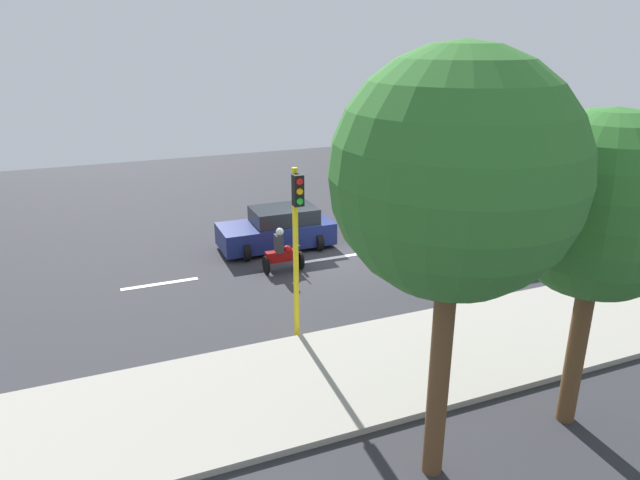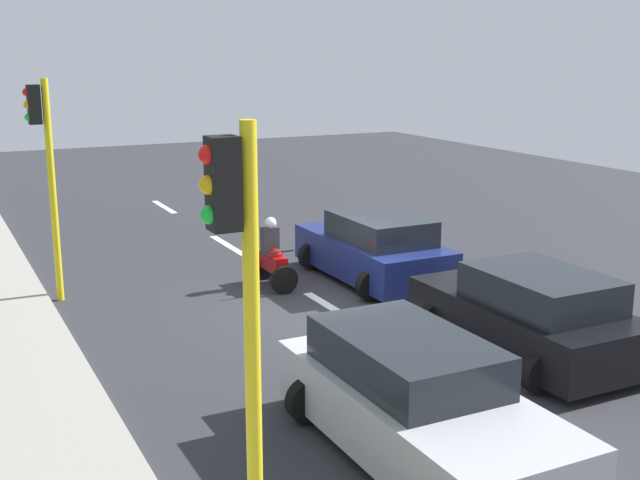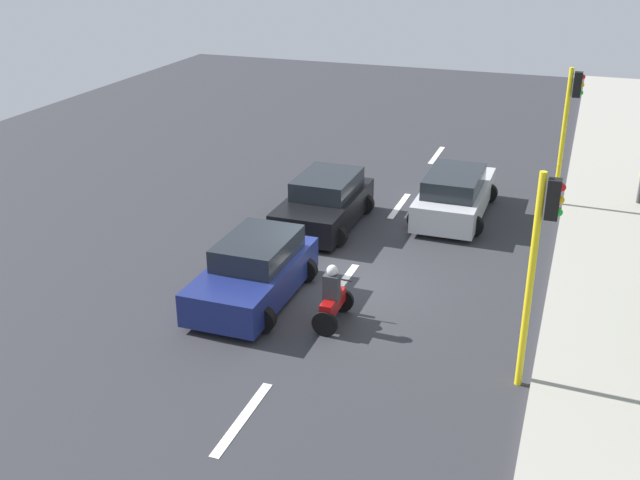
# 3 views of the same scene
# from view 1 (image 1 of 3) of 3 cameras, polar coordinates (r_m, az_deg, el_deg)

# --- Properties ---
(ground_plane) EXTENTS (40.00, 60.00, 0.10)m
(ground_plane) POSITION_cam_1_polar(r_m,az_deg,el_deg) (20.33, 1.28, -1.95)
(ground_plane) COLOR #2D2D33
(sidewalk) EXTENTS (4.00, 60.00, 0.15)m
(sidewalk) POSITION_cam_1_polar(r_m,az_deg,el_deg) (14.76, 12.33, -10.76)
(sidewalk) COLOR #9E998E
(sidewalk) RESTS_ON ground
(lane_stripe_north) EXTENTS (0.20, 2.40, 0.01)m
(lane_stripe_north) POSITION_cam_1_polar(r_m,az_deg,el_deg) (18.92, -15.68, -4.25)
(lane_stripe_north) COLOR white
(lane_stripe_north) RESTS_ON ground
(lane_stripe_mid) EXTENTS (0.20, 2.40, 0.01)m
(lane_stripe_mid) POSITION_cam_1_polar(r_m,az_deg,el_deg) (20.31, 1.29, -1.80)
(lane_stripe_mid) COLOR white
(lane_stripe_mid) RESTS_ON ground
(lane_stripe_south) EXTENTS (0.20, 2.40, 0.01)m
(lane_stripe_south) POSITION_cam_1_polar(r_m,az_deg,el_deg) (23.22, 15.00, 0.31)
(lane_stripe_south) COLOR white
(lane_stripe_south) RESTS_ON ground
(lane_stripe_far_south) EXTENTS (0.20, 2.40, 0.01)m
(lane_stripe_far_south) POSITION_cam_1_polar(r_m,az_deg,el_deg) (27.16, 25.22, 1.87)
(lane_stripe_far_south) COLOR white
(lane_stripe_far_south) RESTS_ON ground
(car_dark_blue) EXTENTS (2.30, 4.16, 1.52)m
(car_dark_blue) POSITION_cam_1_polar(r_m,az_deg,el_deg) (21.16, -4.25, 1.07)
(car_dark_blue) COLOR navy
(car_dark_blue) RESTS_ON ground
(car_black) EXTENTS (2.37, 4.18, 1.52)m
(car_black) POSITION_cam_1_polar(r_m,az_deg,el_deg) (23.14, 7.91, 2.58)
(car_black) COLOR black
(car_black) RESTS_ON ground
(car_silver) EXTENTS (2.28, 4.59, 1.52)m
(car_silver) POSITION_cam_1_polar(r_m,az_deg,el_deg) (21.49, 17.39, 0.50)
(car_silver) COLOR #B7B7BC
(car_silver) RESTS_ON ground
(motorcycle) EXTENTS (0.60, 1.30, 1.53)m
(motorcycle) POSITION_cam_1_polar(r_m,az_deg,el_deg) (19.02, -3.80, -1.31)
(motorcycle) COLOR black
(motorcycle) RESTS_ON ground
(traffic_light_corner) EXTENTS (0.49, 0.24, 4.50)m
(traffic_light_corner) POSITION_cam_1_polar(r_m,az_deg,el_deg) (20.11, 27.57, 4.46)
(traffic_light_corner) COLOR yellow
(traffic_light_corner) RESTS_ON ground
(traffic_light_midblock) EXTENTS (0.49, 0.24, 4.50)m
(traffic_light_midblock) POSITION_cam_1_polar(r_m,az_deg,el_deg) (14.01, -2.34, 0.87)
(traffic_light_midblock) COLOR yellow
(traffic_light_midblock) RESTS_ON ground
(street_tree_north) EXTENTS (3.48, 3.48, 6.32)m
(street_tree_north) POSITION_cam_1_polar(r_m,az_deg,el_deg) (11.44, 26.25, 2.98)
(street_tree_north) COLOR brown
(street_tree_north) RESTS_ON ground
(street_tree_south) EXTENTS (3.86, 3.86, 7.42)m
(street_tree_south) POSITION_cam_1_polar(r_m,az_deg,el_deg) (8.84, 13.37, 6.18)
(street_tree_south) COLOR brown
(street_tree_south) RESTS_ON ground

